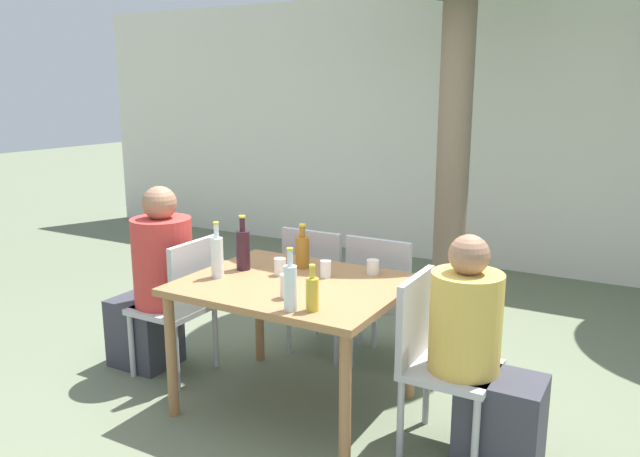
{
  "coord_description": "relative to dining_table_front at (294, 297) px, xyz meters",
  "views": [
    {
      "loc": [
        1.78,
        -2.86,
        1.83
      ],
      "look_at": [
        0.0,
        0.3,
        1.02
      ],
      "focal_mm": 35.0,
      "sensor_mm": 36.0,
      "label": 1
    }
  ],
  "objects": [
    {
      "name": "ground_plane",
      "position": [
        0.0,
        0.0,
        -0.68
      ],
      "size": [
        30.0,
        30.0,
        0.0
      ],
      "primitive_type": "plane",
      "color": "#667056"
    },
    {
      "name": "cafe_building_wall",
      "position": [
        0.0,
        3.51,
        0.72
      ],
      "size": [
        10.0,
        0.08,
        2.8
      ],
      "color": "silver",
      "rests_on": "ground_plane"
    },
    {
      "name": "dining_table_front",
      "position": [
        0.0,
        0.0,
        0.0
      ],
      "size": [
        1.22,
        0.98,
        0.77
      ],
      "color": "#996B42",
      "rests_on": "ground_plane"
    },
    {
      "name": "patio_chair_0",
      "position": [
        -0.84,
        0.0,
        -0.16
      ],
      "size": [
        0.44,
        0.44,
        0.91
      ],
      "rotation": [
        0.0,
        0.0,
        -1.57
      ],
      "color": "#B2B2B7",
      "rests_on": "ground_plane"
    },
    {
      "name": "patio_chair_1",
      "position": [
        0.84,
        0.0,
        -0.16
      ],
      "size": [
        0.44,
        0.44,
        0.91
      ],
      "rotation": [
        0.0,
        0.0,
        1.57
      ],
      "color": "#B2B2B7",
      "rests_on": "ground_plane"
    },
    {
      "name": "patio_chair_2",
      "position": [
        -0.24,
        0.72,
        -0.16
      ],
      "size": [
        0.44,
        0.44,
        0.91
      ],
      "rotation": [
        0.0,
        0.0,
        3.14
      ],
      "color": "#B2B2B7",
      "rests_on": "ground_plane"
    },
    {
      "name": "patio_chair_3",
      "position": [
        0.24,
        0.72,
        -0.16
      ],
      "size": [
        0.44,
        0.44,
        0.91
      ],
      "rotation": [
        0.0,
        0.0,
        3.14
      ],
      "color": "#B2B2B7",
      "rests_on": "ground_plane"
    },
    {
      "name": "person_seated_0",
      "position": [
        -1.07,
        -0.0,
        -0.11
      ],
      "size": [
        0.59,
        0.38,
        1.24
      ],
      "rotation": [
        0.0,
        0.0,
        -1.57
      ],
      "color": "#383842",
      "rests_on": "ground_plane"
    },
    {
      "name": "person_seated_1",
      "position": [
        1.08,
        -0.0,
        -0.16
      ],
      "size": [
        0.58,
        0.35,
        1.15
      ],
      "rotation": [
        0.0,
        0.0,
        1.57
      ],
      "color": "#383842",
      "rests_on": "ground_plane"
    },
    {
      "name": "oil_cruet_0",
      "position": [
        0.32,
        -0.35,
        0.18
      ],
      "size": [
        0.06,
        0.06,
        0.23
      ],
      "color": "gold",
      "rests_on": "dining_table_front"
    },
    {
      "name": "amber_bottle_1",
      "position": [
        -0.1,
        0.27,
        0.19
      ],
      "size": [
        0.08,
        0.08,
        0.27
      ],
      "color": "#9E661E",
      "rests_on": "dining_table_front"
    },
    {
      "name": "water_bottle_2",
      "position": [
        -0.43,
        -0.14,
        0.22
      ],
      "size": [
        0.07,
        0.07,
        0.33
      ],
      "color": "silver",
      "rests_on": "dining_table_front"
    },
    {
      "name": "water_bottle_3",
      "position": [
        0.23,
        -0.4,
        0.21
      ],
      "size": [
        0.07,
        0.07,
        0.32
      ],
      "color": "silver",
      "rests_on": "dining_table_front"
    },
    {
      "name": "wine_bottle_4",
      "position": [
        -0.4,
        0.06,
        0.22
      ],
      "size": [
        0.08,
        0.08,
        0.33
      ],
      "color": "#331923",
      "rests_on": "dining_table_front"
    },
    {
      "name": "drinking_glass_0",
      "position": [
        0.11,
        0.16,
        0.14
      ],
      "size": [
        0.06,
        0.06,
        0.1
      ],
      "color": "white",
      "rests_on": "dining_table_front"
    },
    {
      "name": "drinking_glass_1",
      "position": [
        0.11,
        -0.25,
        0.15
      ],
      "size": [
        0.07,
        0.07,
        0.13
      ],
      "color": "silver",
      "rests_on": "dining_table_front"
    },
    {
      "name": "drinking_glass_2",
      "position": [
        -0.14,
        0.07,
        0.14
      ],
      "size": [
        0.07,
        0.07,
        0.1
      ],
      "color": "white",
      "rests_on": "dining_table_front"
    },
    {
      "name": "drinking_glass_3",
      "position": [
        0.33,
        0.36,
        0.13
      ],
      "size": [
        0.07,
        0.07,
        0.09
      ],
      "color": "silver",
      "rests_on": "dining_table_front"
    }
  ]
}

